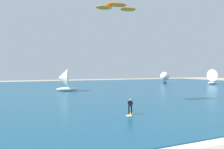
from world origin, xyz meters
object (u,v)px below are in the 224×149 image
kite (116,7)px  sailboat_heeled_over (64,80)px  sailboat_mid_left (165,77)px  sailboat_far_right (214,77)px  kitesurfer (130,109)px

kite → sailboat_heeled_over: 23.75m
kite → sailboat_heeled_over: (-2.96, 20.61, -11.41)m
sailboat_mid_left → sailboat_far_right: bearing=-46.1°
sailboat_heeled_over → sailboat_mid_left: 43.01m
sailboat_far_right → sailboat_mid_left: bearing=133.9°
sailboat_heeled_over → sailboat_mid_left: size_ratio=1.23×
kitesurfer → kite: (2.98, 9.38, 13.36)m
sailboat_heeled_over → sailboat_far_right: (51.20, 4.01, 0.01)m
kitesurfer → sailboat_far_right: 61.52m
kite → sailboat_far_right: size_ratio=1.12×
sailboat_far_right → kitesurfer: bearing=-146.4°
sailboat_far_right → sailboat_heeled_over: bearing=-175.5°
kitesurfer → sailboat_heeled_over: size_ratio=0.34×
kitesurfer → sailboat_far_right: size_ratio=0.34×
kite → kitesurfer: bearing=-107.6°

